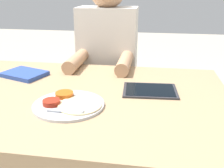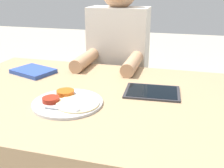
% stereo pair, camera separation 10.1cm
% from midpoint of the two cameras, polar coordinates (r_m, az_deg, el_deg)
% --- Properties ---
extents(dining_table, '(1.22, 0.85, 0.74)m').
position_cam_midpoint_polar(dining_table, '(1.28, -3.65, -17.51)').
color(dining_table, '#9E7F5B').
rests_on(dining_table, ground_plane).
extents(thali_tray, '(0.26, 0.26, 0.03)m').
position_cam_midpoint_polar(thali_tray, '(0.99, -6.74, -3.96)').
color(thali_tray, '#B7BABF').
rests_on(thali_tray, dining_table).
extents(red_notebook, '(0.23, 0.20, 0.02)m').
position_cam_midpoint_polar(red_notebook, '(1.37, -14.74, 2.62)').
color(red_notebook, silver).
rests_on(red_notebook, dining_table).
extents(tablet_device, '(0.23, 0.18, 0.01)m').
position_cam_midpoint_polar(tablet_device, '(1.10, 11.35, -1.76)').
color(tablet_device, '#28282D').
rests_on(tablet_device, dining_table).
extents(person_diner, '(0.35, 0.49, 1.24)m').
position_cam_midpoint_polar(person_diner, '(1.67, 3.07, 0.93)').
color(person_diner, black).
rests_on(person_diner, ground_plane).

